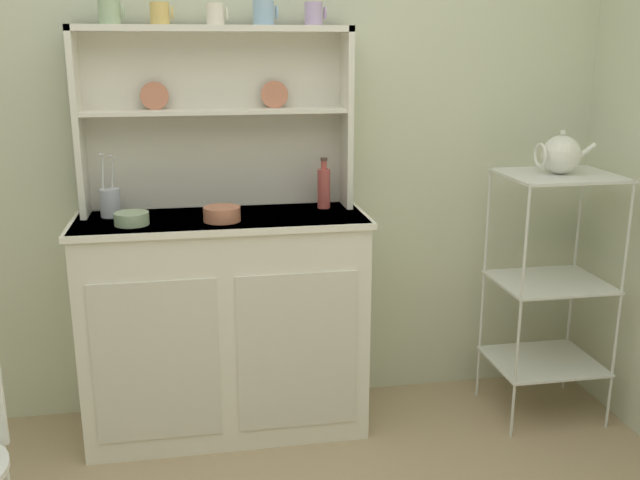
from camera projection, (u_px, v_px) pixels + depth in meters
The scene contains 14 objects.
wall_back at pixel (233, 124), 2.97m from camera, with size 3.84×0.05×2.50m, color beige.
hutch_cabinet at pixel (225, 323), 2.92m from camera, with size 1.15×0.45×0.92m.
hutch_shelf_unit at pixel (216, 105), 2.85m from camera, with size 1.07×0.18×0.72m.
bakers_rack at pixel (551, 272), 3.00m from camera, with size 0.45×0.39×1.06m.
cup_sage_0 at pixel (110, 13), 2.65m from camera, with size 0.10×0.08×0.09m.
cup_gold_1 at pixel (160, 13), 2.68m from camera, with size 0.09×0.07×0.08m.
cup_cream_2 at pixel (216, 14), 2.72m from camera, with size 0.08×0.07×0.08m.
cup_sky_3 at pixel (264, 13), 2.75m from camera, with size 0.10×0.08×0.09m.
cup_lilac_4 at pixel (314, 14), 2.78m from camera, with size 0.08×0.07×0.09m.
bowl_mixing_large at pixel (132, 219), 2.67m from camera, with size 0.13×0.13×0.05m, color #9EB78E.
bowl_floral_medium at pixel (222, 214), 2.72m from camera, with size 0.14×0.14×0.06m, color #C67556.
jam_bottle at pixel (324, 187), 2.93m from camera, with size 0.05×0.05×0.21m.
utensil_jar at pixel (110, 202), 2.79m from camera, with size 0.08×0.08×0.25m.
porcelain_teapot at pixel (561, 155), 2.87m from camera, with size 0.25×0.16×0.18m.
Camera 1 is at (-0.17, -1.39, 1.56)m, focal length 40.06 mm.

